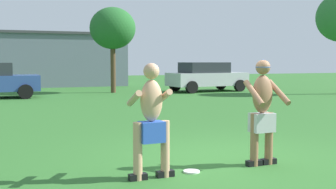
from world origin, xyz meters
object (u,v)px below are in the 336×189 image
object	(u,v)px
player_with_cap	(262,107)
player_in_blue	(151,119)
car_silver_mid_lot	(206,76)
frisbee	(192,171)
tree_behind_players	(113,29)

from	to	relation	value
player_with_cap	player_in_blue	size ratio (longest dim) A/B	1.03
player_with_cap	car_silver_mid_lot	size ratio (longest dim) A/B	0.38
player_with_cap	frisbee	bearing A→B (deg)	-179.17
player_with_cap	player_in_blue	xyz separation A→B (m)	(-1.90, -0.12, -0.07)
player_with_cap	frisbee	xyz separation A→B (m)	(-1.23, -0.02, -0.92)
player_in_blue	car_silver_mid_lot	xyz separation A→B (m)	(8.15, 15.23, -0.03)
car_silver_mid_lot	tree_behind_players	world-z (taller)	tree_behind_players
frisbee	player_in_blue	bearing A→B (deg)	-171.70
frisbee	car_silver_mid_lot	size ratio (longest dim) A/B	0.06
player_in_blue	car_silver_mid_lot	distance (m)	17.27
player_with_cap	player_in_blue	world-z (taller)	player_with_cap
frisbee	tree_behind_players	distance (m)	16.54
frisbee	player_with_cap	bearing A→B (deg)	0.83
car_silver_mid_lot	tree_behind_players	xyz separation A→B (m)	(-4.97, 0.88, 2.50)
player_in_blue	frisbee	distance (m)	1.08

